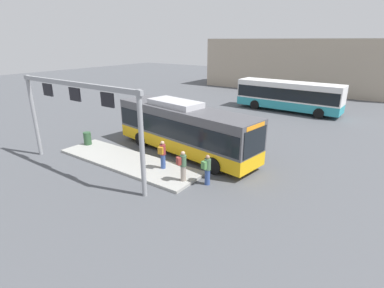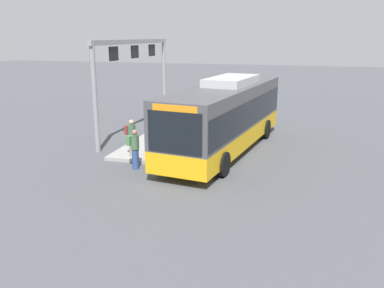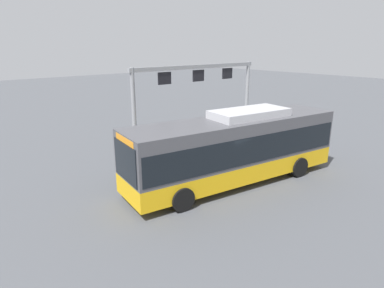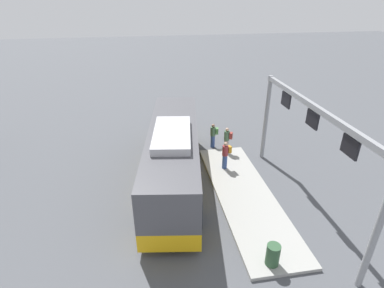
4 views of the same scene
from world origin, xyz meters
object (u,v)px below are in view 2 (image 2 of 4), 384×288
object	(u,v)px
person_boarding	(134,148)
trash_bin	(198,112)
person_waiting_mid	(159,129)
person_waiting_near	(131,137)
bus_main	(226,113)

from	to	relation	value
person_boarding	trash_bin	size ratio (longest dim) A/B	1.86
person_waiting_mid	trash_bin	size ratio (longest dim) A/B	1.86
person_boarding	trash_bin	bearing A→B (deg)	102.34
person_waiting_mid	person_boarding	bearing A→B (deg)	-103.21
person_boarding	person_waiting_mid	distance (m)	3.02
person_boarding	person_waiting_near	distance (m)	1.29
bus_main	person_waiting_mid	bearing A→B (deg)	-67.81
bus_main	trash_bin	bearing A→B (deg)	-146.21
person_waiting_near	trash_bin	xyz separation A→B (m)	(-8.99, 0.67, -0.44)
bus_main	person_waiting_near	world-z (taller)	bus_main
person_boarding	person_waiting_mid	world-z (taller)	person_waiting_mid
bus_main	person_boarding	bearing A→B (deg)	-30.62
person_boarding	person_waiting_mid	xyz separation A→B (m)	(-3.02, -0.01, 0.16)
person_waiting_near	person_waiting_mid	xyz separation A→B (m)	(-1.90, 0.61, 0.00)
bus_main	trash_bin	distance (m)	7.12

